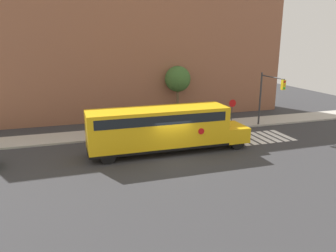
# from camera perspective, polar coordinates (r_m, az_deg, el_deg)

# --- Properties ---
(ground_plane) EXTENTS (60.00, 60.00, 0.00)m
(ground_plane) POSITION_cam_1_polar(r_m,az_deg,el_deg) (22.64, 0.74, -5.27)
(ground_plane) COLOR #333335
(sidewalk_strip) EXTENTS (44.00, 3.00, 0.15)m
(sidewalk_strip) POSITION_cam_1_polar(r_m,az_deg,el_deg) (28.56, -3.39, -0.81)
(sidewalk_strip) COLOR #B2ADA3
(sidewalk_strip) RESTS_ON ground
(building_backdrop) EXTENTS (32.00, 4.00, 12.01)m
(building_backdrop) POSITION_cam_1_polar(r_m,az_deg,el_deg) (33.87, -6.34, 11.80)
(building_backdrop) COLOR #935B42
(building_backdrop) RESTS_ON ground
(crosswalk_stripes) EXTENTS (4.70, 3.20, 0.01)m
(crosswalk_stripes) POSITION_cam_1_polar(r_m,az_deg,el_deg) (27.92, 15.91, -1.90)
(crosswalk_stripes) COLOR white
(crosswalk_stripes) RESTS_ON ground
(school_bus) EXTENTS (11.54, 2.57, 3.19)m
(school_bus) POSITION_cam_1_polar(r_m,az_deg,el_deg) (22.89, -0.94, -0.22)
(school_bus) COLOR yellow
(school_bus) RESTS_ON ground
(stop_sign) EXTENTS (0.68, 0.10, 2.57)m
(stop_sign) POSITION_cam_1_polar(r_m,az_deg,el_deg) (30.03, 11.10, 2.90)
(stop_sign) COLOR #38383A
(stop_sign) RESTS_ON ground
(traffic_light) EXTENTS (0.28, 3.35, 4.92)m
(traffic_light) POSITION_cam_1_polar(r_m,az_deg,el_deg) (29.96, 17.03, 5.60)
(traffic_light) COLOR #38383A
(traffic_light) RESTS_ON ground
(tree_near_sidewalk) EXTENTS (2.54, 2.54, 5.27)m
(tree_near_sidewalk) POSITION_cam_1_polar(r_m,az_deg,el_deg) (32.51, 1.70, 8.16)
(tree_near_sidewalk) COLOR brown
(tree_near_sidewalk) RESTS_ON ground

